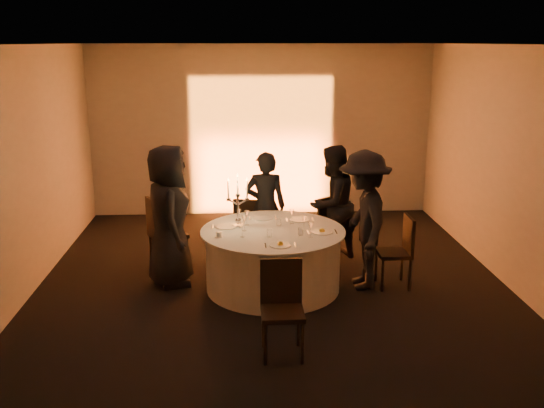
{
  "coord_description": "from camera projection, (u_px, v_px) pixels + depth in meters",
  "views": [
    {
      "loc": [
        -0.42,
        -7.16,
        3.03
      ],
      "look_at": [
        0.0,
        0.2,
        1.05
      ],
      "focal_mm": 40.0,
      "sensor_mm": 36.0,
      "label": 1
    }
  ],
  "objects": [
    {
      "name": "plate_back_right",
      "position": [
        300.0,
        220.0,
        7.93
      ],
      "size": [
        0.35,
        0.27,
        0.01
      ],
      "color": "white",
      "rests_on": "banquet_table"
    },
    {
      "name": "wine_glass_e",
      "position": [
        292.0,
        213.0,
        7.74
      ],
      "size": [
        0.07,
        0.07,
        0.19
      ],
      "color": "white",
      "rests_on": "banquet_table"
    },
    {
      "name": "wine_glass_c",
      "position": [
        304.0,
        220.0,
        7.44
      ],
      "size": [
        0.07,
        0.07,
        0.19
      ],
      "color": "white",
      "rests_on": "banquet_table"
    },
    {
      "name": "wine_glass_f",
      "position": [
        242.0,
        226.0,
        7.2
      ],
      "size": [
        0.07,
        0.07,
        0.19
      ],
      "color": "white",
      "rests_on": "banquet_table"
    },
    {
      "name": "plate_left",
      "position": [
        226.0,
        226.0,
        7.64
      ],
      "size": [
        0.36,
        0.28,
        0.01
      ],
      "color": "white",
      "rests_on": "banquet_table"
    },
    {
      "name": "tumbler_c",
      "position": [
        279.0,
        222.0,
        7.68
      ],
      "size": [
        0.07,
        0.07,
        0.09
      ],
      "primitive_type": "cylinder",
      "color": "white",
      "rests_on": "banquet_table"
    },
    {
      "name": "wine_glass_d",
      "position": [
        247.0,
        215.0,
        7.67
      ],
      "size": [
        0.07,
        0.07,
        0.19
      ],
      "color": "white",
      "rests_on": "banquet_table"
    },
    {
      "name": "wine_glass_g",
      "position": [
        239.0,
        213.0,
        7.73
      ],
      "size": [
        0.07,
        0.07,
        0.19
      ],
      "color": "white",
      "rests_on": "banquet_table"
    },
    {
      "name": "guest_right",
      "position": [
        364.0,
        220.0,
        7.54
      ],
      "size": [
        0.65,
        1.14,
        1.76
      ],
      "primitive_type": "imported",
      "rotation": [
        0.0,
        0.0,
        -1.57
      ],
      "color": "black",
      "rests_on": "floor"
    },
    {
      "name": "plate_back_left",
      "position": [
        262.0,
        218.0,
        8.0
      ],
      "size": [
        0.36,
        0.27,
        0.01
      ],
      "color": "white",
      "rests_on": "banquet_table"
    },
    {
      "name": "ceiling",
      "position": [
        273.0,
        44.0,
        6.93
      ],
      "size": [
        7.0,
        7.0,
        0.0
      ],
      "primitive_type": "plane",
      "rotation": [
        3.14,
        0.0,
        0.0
      ],
      "color": "silver",
      "rests_on": "wall_back"
    },
    {
      "name": "wine_glass_a",
      "position": [
        311.0,
        227.0,
        7.18
      ],
      "size": [
        0.07,
        0.07,
        0.19
      ],
      "color": "white",
      "rests_on": "banquet_table"
    },
    {
      "name": "wall_left",
      "position": [
        20.0,
        175.0,
        7.16
      ],
      "size": [
        0.0,
        7.0,
        7.0
      ],
      "primitive_type": "plane",
      "rotation": [
        1.57,
        0.0,
        1.57
      ],
      "color": "#B6B0A9",
      "rests_on": "floor"
    },
    {
      "name": "wall_back",
      "position": [
        261.0,
        131.0,
        10.7
      ],
      "size": [
        7.0,
        0.0,
        7.0
      ],
      "primitive_type": "plane",
      "rotation": [
        1.57,
        0.0,
        0.0
      ],
      "color": "#B6B0A9",
      "rests_on": "floor"
    },
    {
      "name": "uplighter_fixture",
      "position": [
        262.0,
        214.0,
        10.78
      ],
      "size": [
        0.25,
        0.12,
        0.1
      ],
      "primitive_type": "cube",
      "color": "black",
      "rests_on": "floor"
    },
    {
      "name": "plate_front",
      "position": [
        280.0,
        244.0,
        6.93
      ],
      "size": [
        0.35,
        0.25,
        0.08
      ],
      "color": "white",
      "rests_on": "banquet_table"
    },
    {
      "name": "chair_front",
      "position": [
        282.0,
        302.0,
        5.99
      ],
      "size": [
        0.42,
        0.42,
        0.96
      ],
      "rotation": [
        0.0,
        0.0,
        0.0
      ],
      "color": "black",
      "rests_on": "floor"
    },
    {
      "name": "guest_back_right",
      "position": [
        331.0,
        204.0,
        8.48
      ],
      "size": [
        1.02,
        1.01,
        1.66
      ],
      "primitive_type": "imported",
      "rotation": [
        0.0,
        0.0,
        -2.41
      ],
      "color": "black",
      "rests_on": "floor"
    },
    {
      "name": "guest_left",
      "position": [
        169.0,
        216.0,
        7.63
      ],
      "size": [
        0.72,
        0.97,
        1.81
      ],
      "primitive_type": "imported",
      "rotation": [
        0.0,
        0.0,
        1.75
      ],
      "color": "black",
      "rests_on": "floor"
    },
    {
      "name": "chair_left",
      "position": [
        162.0,
        230.0,
        8.18
      ],
      "size": [
        0.6,
        0.6,
        1.01
      ],
      "rotation": [
        0.0,
        0.0,
        2.08
      ],
      "color": "black",
      "rests_on": "floor"
    },
    {
      "name": "candelabra",
      "position": [
        238.0,
        208.0,
        7.6
      ],
      "size": [
        0.29,
        0.14,
        0.68
      ],
      "color": "white",
      "rests_on": "banquet_table"
    },
    {
      "name": "chair_back_right",
      "position": [
        324.0,
        223.0,
        8.67
      ],
      "size": [
        0.56,
        0.56,
        0.93
      ],
      "rotation": [
        0.0,
        0.0,
        -2.56
      ],
      "color": "black",
      "rests_on": "floor"
    },
    {
      "name": "guest_back_left",
      "position": [
        265.0,
        207.0,
        8.52
      ],
      "size": [
        0.59,
        0.4,
        1.57
      ],
      "primitive_type": "imported",
      "rotation": [
        0.0,
        0.0,
        3.1
      ],
      "color": "black",
      "rests_on": "floor"
    },
    {
      "name": "wall_right",
      "position": [
        515.0,
        170.0,
        7.49
      ],
      "size": [
        0.0,
        7.0,
        7.0
      ],
      "primitive_type": "plane",
      "rotation": [
        1.57,
        0.0,
        -1.57
      ],
      "color": "#B6B0A9",
      "rests_on": "floor"
    },
    {
      "name": "plate_right",
      "position": [
        322.0,
        231.0,
        7.41
      ],
      "size": [
        0.36,
        0.27,
        0.08
      ],
      "color": "white",
      "rests_on": "banquet_table"
    },
    {
      "name": "coffee_cup",
      "position": [
        219.0,
        234.0,
        7.25
      ],
      "size": [
        0.11,
        0.11,
        0.07
      ],
      "color": "white",
      "rests_on": "banquet_table"
    },
    {
      "name": "chair_right",
      "position": [
        400.0,
        247.0,
        7.65
      ],
      "size": [
        0.41,
        0.41,
        0.92
      ],
      "rotation": [
        0.0,
        0.0,
        -1.56
      ],
      "color": "black",
      "rests_on": "floor"
    },
    {
      "name": "chair_back_left",
      "position": [
        248.0,
        223.0,
        8.8
      ],
      "size": [
        0.44,
        0.44,
        0.86
      ],
      "rotation": [
        0.0,
        0.0,
        2.94
      ],
      "color": "black",
      "rests_on": "floor"
    },
    {
      "name": "tumbler_a",
      "position": [
        301.0,
        232.0,
        7.3
      ],
      "size": [
        0.07,
        0.07,
        0.09
      ],
      "primitive_type": "cylinder",
      "color": "white",
      "rests_on": "banquet_table"
    },
    {
      "name": "floor",
      "position": [
        273.0,
        288.0,
        7.71
      ],
      "size": [
        7.0,
        7.0,
        0.0
      ],
      "primitive_type": "plane",
      "color": "black",
      "rests_on": "ground"
    },
    {
      "name": "tumbler_b",
      "position": [
        269.0,
        233.0,
        7.24
      ],
      "size": [
        0.07,
        0.07,
        0.09
      ],
      "primitive_type": "cylinder",
      "color": "white",
      "rests_on": "banquet_table"
    },
    {
      "name": "wall_front",
      "position": [
        304.0,
        285.0,
        3.95
      ],
      "size": [
        7.0,
        0.0,
        7.0
      ],
      "primitive_type": "plane",
      "rotation": [
        -1.57,
        0.0,
        0.0
      ],
      "color": "#B6B0A9",
      "rests_on": "floor"
    },
    {
      "name": "banquet_table",
      "position": [
        273.0,
        259.0,
        7.61
      ],
      "size": [
        1.8,
        1.8,
        0.77
      ],
      "color": "black",
      "rests_on": "floor"
    },
    {
      "name": "wine_glass_b",
      "position": [
        244.0,
        220.0,
        7.44
      ],
      "size": [
        0.07,
        0.07,
        0.19
      ],
      "color": "white",
      "rests_on": "banquet_table"
    }
  ]
}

